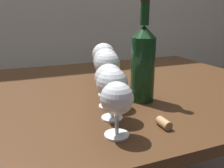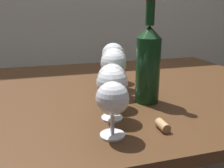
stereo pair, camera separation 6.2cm
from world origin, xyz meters
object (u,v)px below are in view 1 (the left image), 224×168
wine_glass_chardonnay (107,65)px  wine_bottle (143,62)px  wine_glass_merlot (105,61)px  wine_glass_white (104,55)px  wine_glass_amber (117,100)px  wine_glass_cabernet (112,85)px  cork (164,123)px  wine_glass_rose (109,79)px

wine_glass_chardonnay → wine_bottle: size_ratio=0.48×
wine_glass_merlot → wine_glass_white: size_ratio=0.96×
wine_glass_amber → wine_glass_merlot: wine_glass_merlot is taller
wine_glass_cabernet → wine_glass_chardonnay: (0.06, 0.18, 0.01)m
wine_glass_cabernet → cork: 0.16m
wine_glass_chardonnay → wine_bottle: 0.12m
wine_glass_rose → wine_glass_chardonnay: 0.10m
wine_glass_chardonnay → wine_glass_white: wine_glass_white is taller
wine_glass_amber → wine_bottle: wine_bottle is taller
wine_glass_amber → wine_bottle: size_ratio=0.41×
wine_bottle → wine_glass_amber: bearing=-131.9°
wine_glass_cabernet → cork: (0.10, -0.09, -0.08)m
wine_glass_cabernet → wine_glass_merlot: wine_glass_merlot is taller
wine_glass_merlot → wine_bottle: (0.06, -0.17, 0.02)m
wine_glass_merlot → wine_glass_cabernet: bearing=-107.1°
wine_glass_amber → wine_glass_rose: size_ratio=0.99×
cork → wine_glass_rose: bearing=113.3°
wine_glass_amber → wine_glass_chardonnay: size_ratio=0.86×
wine_bottle → cork: bearing=-102.4°
wine_glass_chardonnay → wine_glass_white: size_ratio=0.97×
wine_glass_merlot → wine_glass_white: bearing=74.1°
wine_glass_cabernet → wine_glass_merlot: 0.27m
wine_bottle → wine_glass_white: bearing=98.2°
wine_glass_cabernet → cork: bearing=-43.6°
wine_glass_rose → wine_glass_merlot: (0.06, 0.18, 0.01)m
wine_bottle → cork: size_ratio=7.44×
wine_glass_rose → wine_bottle: wine_bottle is taller
wine_glass_white → wine_glass_rose: bearing=-107.0°
wine_glass_chardonnay → wine_bottle: wine_bottle is taller
wine_glass_amber → wine_glass_cabernet: bearing=74.5°
wine_glass_rose → cork: bearing=-66.7°
wine_glass_chardonnay → wine_glass_white: 0.17m
wine_glass_amber → wine_glass_white: 0.45m
wine_glass_rose → wine_bottle: 0.12m
wine_glass_merlot → cork: wine_glass_merlot is taller
wine_glass_amber → wine_glass_rose: 0.18m
wine_glass_merlot → wine_glass_white: (0.02, 0.08, 0.01)m
wine_glass_merlot → wine_glass_white: wine_glass_white is taller
wine_glass_chardonnay → wine_bottle: bearing=-45.3°
wine_glass_white → wine_glass_merlot: bearing=-105.9°
wine_glass_merlot → cork: bearing=-86.9°
wine_glass_cabernet → wine_glass_chardonnay: size_ratio=0.92×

